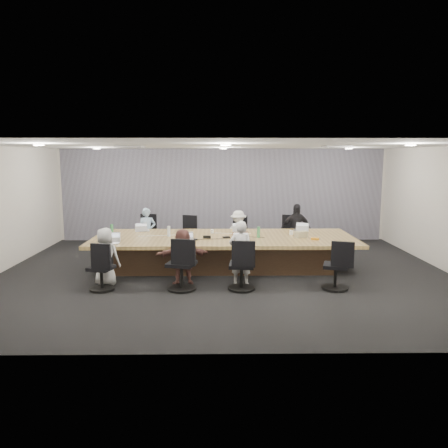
{
  "coord_description": "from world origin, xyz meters",
  "views": [
    {
      "loc": [
        -0.13,
        -9.42,
        2.58
      ],
      "look_at": [
        0.0,
        0.4,
        1.05
      ],
      "focal_mm": 35.0,
      "sensor_mm": 36.0,
      "label": 1
    }
  ],
  "objects_px": {
    "chair_7": "(335,270)",
    "person_3": "(296,229)",
    "chair_4": "(101,272)",
    "conference_table": "(224,251)",
    "person_0": "(147,232)",
    "canvas_bag": "(301,234)",
    "chair_2": "(238,238)",
    "bottle_green_left": "(112,229)",
    "person_6": "(241,253)",
    "bottle_green_right": "(259,232)",
    "bottle_clear": "(169,231)",
    "person_2": "(238,233)",
    "chair_1": "(192,238)",
    "person_4": "(106,257)",
    "chair_5": "(182,268)",
    "snack_packet": "(315,239)",
    "laptop_6": "(239,243)",
    "chair_3": "(293,238)",
    "chair_6": "(242,269)",
    "person_5": "(183,257)",
    "stapler": "(207,237)",
    "laptop_2": "(239,230)",
    "laptop_5": "(185,243)",
    "mug_brown": "(106,236)",
    "laptop_3": "(300,230)",
    "laptop_4": "(112,243)",
    "chair_0": "(149,237)"
  },
  "relations": [
    {
      "from": "bottle_green_right",
      "to": "mug_brown",
      "type": "relative_size",
      "value": 2.09
    },
    {
      "from": "chair_7",
      "to": "laptop_3",
      "type": "distance_m",
      "value": 2.54
    },
    {
      "from": "chair_2",
      "to": "bottle_green_left",
      "type": "relative_size",
      "value": 2.98
    },
    {
      "from": "conference_table",
      "to": "laptop_2",
      "type": "xyz_separation_m",
      "value": [
        0.39,
        0.8,
        0.35
      ]
    },
    {
      "from": "mug_brown",
      "to": "person_4",
      "type": "bearing_deg",
      "value": -77.1
    },
    {
      "from": "person_6",
      "to": "person_5",
      "type": "bearing_deg",
      "value": 8.68
    },
    {
      "from": "chair_5",
      "to": "person_4",
      "type": "bearing_deg",
      "value": -178.35
    },
    {
      "from": "chair_7",
      "to": "person_3",
      "type": "height_order",
      "value": "person_3"
    },
    {
      "from": "person_2",
      "to": "person_6",
      "type": "height_order",
      "value": "person_6"
    },
    {
      "from": "person_0",
      "to": "person_3",
      "type": "distance_m",
      "value": 3.9
    },
    {
      "from": "laptop_6",
      "to": "person_4",
      "type": "bearing_deg",
      "value": -178.0
    },
    {
      "from": "chair_3",
      "to": "chair_6",
      "type": "bearing_deg",
      "value": 83.1
    },
    {
      "from": "mug_brown",
      "to": "person_0",
      "type": "bearing_deg",
      "value": 67.56
    },
    {
      "from": "laptop_6",
      "to": "stapler",
      "type": "distance_m",
      "value": 0.92
    },
    {
      "from": "chair_1",
      "to": "laptop_4",
      "type": "height_order",
      "value": "chair_1"
    },
    {
      "from": "chair_3",
      "to": "mug_brown",
      "type": "relative_size",
      "value": 6.45
    },
    {
      "from": "person_6",
      "to": "bottle_green_right",
      "type": "distance_m",
      "value": 1.32
    },
    {
      "from": "chair_3",
      "to": "laptop_6",
      "type": "distance_m",
      "value": 2.98
    },
    {
      "from": "laptop_3",
      "to": "person_6",
      "type": "height_order",
      "value": "person_6"
    },
    {
      "from": "chair_5",
      "to": "bottle_green_left",
      "type": "bearing_deg",
      "value": 146.71
    },
    {
      "from": "chair_0",
      "to": "bottle_clear",
      "type": "relative_size",
      "value": 3.45
    },
    {
      "from": "person_2",
      "to": "person_3",
      "type": "xyz_separation_m",
      "value": [
        1.51,
        0.0,
        0.09
      ]
    },
    {
      "from": "chair_3",
      "to": "person_5",
      "type": "xyz_separation_m",
      "value": [
        -2.75,
        -3.05,
        0.19
      ]
    },
    {
      "from": "chair_2",
      "to": "bottle_clear",
      "type": "height_order",
      "value": "bottle_clear"
    },
    {
      "from": "chair_5",
      "to": "laptop_5",
      "type": "height_order",
      "value": "chair_5"
    },
    {
      "from": "person_0",
      "to": "canvas_bag",
      "type": "height_order",
      "value": "person_0"
    },
    {
      "from": "person_6",
      "to": "bottle_green_right",
      "type": "xyz_separation_m",
      "value": [
        0.47,
        1.22,
        0.21
      ]
    },
    {
      "from": "bottle_clear",
      "to": "chair_4",
      "type": "bearing_deg",
      "value": -122.72
    },
    {
      "from": "person_0",
      "to": "bottle_clear",
      "type": "relative_size",
      "value": 5.14
    },
    {
      "from": "person_4",
      "to": "mug_brown",
      "type": "relative_size",
      "value": 9.75
    },
    {
      "from": "person_2",
      "to": "person_3",
      "type": "height_order",
      "value": "person_3"
    },
    {
      "from": "chair_1",
      "to": "person_4",
      "type": "relative_size",
      "value": 0.65
    },
    {
      "from": "person_5",
      "to": "chair_1",
      "type": "bearing_deg",
      "value": -101.42
    },
    {
      "from": "chair_1",
      "to": "laptop_5",
      "type": "height_order",
      "value": "chair_1"
    },
    {
      "from": "chair_4",
      "to": "conference_table",
      "type": "bearing_deg",
      "value": 51.66
    },
    {
      "from": "chair_1",
      "to": "laptop_2",
      "type": "bearing_deg",
      "value": 163.13
    },
    {
      "from": "bottle_green_left",
      "to": "chair_4",
      "type": "bearing_deg",
      "value": -82.66
    },
    {
      "from": "chair_7",
      "to": "person_4",
      "type": "bearing_deg",
      "value": -167.17
    },
    {
      "from": "person_3",
      "to": "laptop_2",
      "type": "bearing_deg",
      "value": -156.58
    },
    {
      "from": "chair_7",
      "to": "snack_packet",
      "type": "xyz_separation_m",
      "value": [
        -0.12,
        1.31,
        0.36
      ]
    },
    {
      "from": "laptop_5",
      "to": "snack_packet",
      "type": "height_order",
      "value": "snack_packet"
    },
    {
      "from": "chair_4",
      "to": "chair_6",
      "type": "relative_size",
      "value": 0.9
    },
    {
      "from": "chair_4",
      "to": "snack_packet",
      "type": "xyz_separation_m",
      "value": [
        4.42,
        1.31,
        0.39
      ]
    },
    {
      "from": "chair_5",
      "to": "snack_packet",
      "type": "xyz_separation_m",
      "value": [
        2.87,
        1.31,
        0.32
      ]
    },
    {
      "from": "laptop_2",
      "to": "bottle_clear",
      "type": "xyz_separation_m",
      "value": [
        -1.67,
        -0.76,
        0.11
      ]
    },
    {
      "from": "chair_0",
      "to": "chair_3",
      "type": "relative_size",
      "value": 1.07
    },
    {
      "from": "person_2",
      "to": "canvas_bag",
      "type": "xyz_separation_m",
      "value": [
        1.36,
        -1.49,
        0.22
      ]
    },
    {
      "from": "laptop_3",
      "to": "stapler",
      "type": "distance_m",
      "value": 2.51
    },
    {
      "from": "chair_1",
      "to": "chair_2",
      "type": "relative_size",
      "value": 1.03
    },
    {
      "from": "person_5",
      "to": "laptop_2",
      "type": "bearing_deg",
      "value": -131.18
    }
  ]
}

